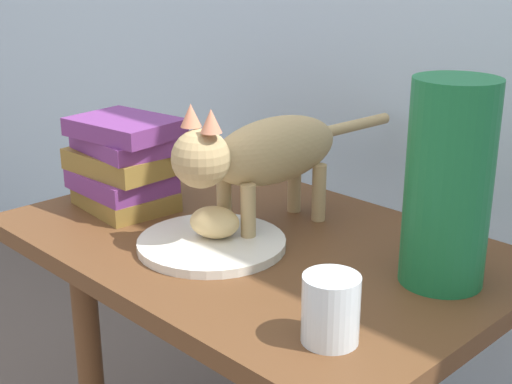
% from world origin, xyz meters
% --- Properties ---
extents(side_table, '(0.81, 0.54, 0.61)m').
position_xyz_m(side_table, '(0.00, 0.00, 0.51)').
color(side_table, brown).
rests_on(side_table, ground).
extents(plate, '(0.23, 0.23, 0.01)m').
position_xyz_m(plate, '(-0.02, -0.07, 0.61)').
color(plate, silver).
rests_on(plate, side_table).
extents(bread_roll, '(0.10, 0.09, 0.05)m').
position_xyz_m(bread_roll, '(-0.03, -0.06, 0.64)').
color(bread_roll, '#E0BC7A').
rests_on(bread_roll, plate).
extents(cat, '(0.11, 0.48, 0.23)m').
position_xyz_m(cat, '(-0.02, 0.03, 0.74)').
color(cat, tan).
rests_on(cat, side_table).
extents(book_stack, '(0.21, 0.16, 0.17)m').
position_xyz_m(book_stack, '(-0.27, -0.06, 0.69)').
color(book_stack, olive).
rests_on(book_stack, side_table).
extents(green_vase, '(0.12, 0.12, 0.29)m').
position_xyz_m(green_vase, '(0.29, 0.08, 0.75)').
color(green_vase, '#196B38').
rests_on(green_vase, side_table).
extents(candle_jar, '(0.07, 0.07, 0.08)m').
position_xyz_m(candle_jar, '(0.29, -0.16, 0.64)').
color(candle_jar, silver).
rests_on(candle_jar, side_table).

